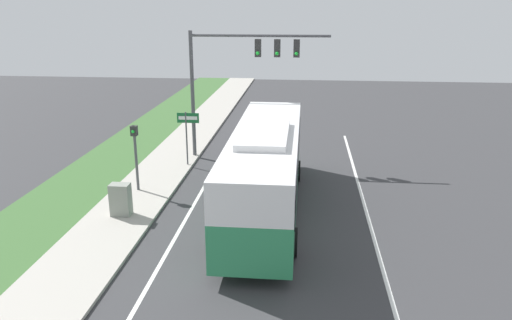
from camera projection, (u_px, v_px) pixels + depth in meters
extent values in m
plane|color=#38383A|center=(275.00, 235.00, 18.32)|extent=(80.00, 80.00, 0.00)
cube|color=#ADA89E|center=(112.00, 227.00, 18.88)|extent=(2.80, 80.00, 0.12)
cube|color=#3D6633|center=(31.00, 224.00, 19.18)|extent=(3.60, 80.00, 0.10)
cube|color=silver|center=(179.00, 231.00, 18.66)|extent=(0.14, 30.00, 0.01)
cube|color=silver|center=(374.00, 240.00, 17.99)|extent=(0.14, 30.00, 0.01)
cube|color=#2D8956|center=(266.00, 182.00, 20.19)|extent=(2.55, 12.21, 1.61)
cube|color=white|center=(266.00, 147.00, 19.76)|extent=(2.55, 12.21, 1.32)
cube|color=black|center=(266.00, 158.00, 19.89)|extent=(2.59, 11.23, 1.00)
cube|color=white|center=(264.00, 134.00, 18.65)|extent=(1.78, 4.27, 0.24)
cylinder|color=black|center=(247.00, 169.00, 24.12)|extent=(0.28, 0.99, 0.99)
cylinder|color=black|center=(297.00, 171.00, 23.90)|extent=(0.28, 0.99, 0.99)
cylinder|color=black|center=(221.00, 239.00, 16.93)|extent=(0.28, 0.99, 0.99)
cylinder|color=black|center=(293.00, 242.00, 16.70)|extent=(0.28, 0.99, 0.99)
cylinder|color=#4C4C51|center=(193.00, 96.00, 26.78)|extent=(0.20, 0.20, 6.85)
cylinder|color=#4C4C51|center=(260.00, 36.00, 25.50)|extent=(7.24, 0.14, 0.14)
cube|color=#2D2D2D|center=(258.00, 48.00, 25.69)|extent=(0.32, 0.28, 0.90)
sphere|color=#1ED838|center=(258.00, 53.00, 25.60)|extent=(0.18, 0.18, 0.18)
cube|color=#2D2D2D|center=(277.00, 48.00, 25.60)|extent=(0.32, 0.28, 0.90)
sphere|color=#1ED838|center=(277.00, 53.00, 25.50)|extent=(0.18, 0.18, 0.18)
cube|color=#2D2D2D|center=(297.00, 48.00, 25.51)|extent=(0.32, 0.28, 0.90)
sphere|color=#1ED838|center=(296.00, 54.00, 25.41)|extent=(0.18, 0.18, 0.18)
cylinder|color=#4C4C51|center=(136.00, 160.00, 22.11)|extent=(0.12, 0.12, 3.08)
cube|color=#2D2D2D|center=(134.00, 131.00, 21.72)|extent=(0.28, 0.24, 0.44)
sphere|color=#1ED838|center=(133.00, 132.00, 21.58)|extent=(0.14, 0.14, 0.14)
cylinder|color=#4C4C51|center=(187.00, 140.00, 25.73)|extent=(0.08, 0.08, 2.91)
cube|color=#145B2D|center=(188.00, 118.00, 25.38)|extent=(1.14, 0.03, 0.51)
cube|color=white|center=(188.00, 118.00, 25.36)|extent=(0.97, 0.01, 0.18)
cube|color=gray|center=(121.00, 200.00, 19.65)|extent=(0.77, 0.52, 1.29)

